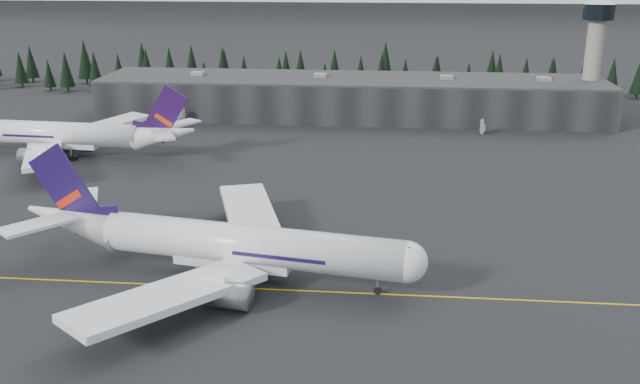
# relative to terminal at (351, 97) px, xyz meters

# --- Properties ---
(ground) EXTENTS (1400.00, 1400.00, 0.00)m
(ground) POSITION_rel_terminal_xyz_m (0.00, -125.00, -6.30)
(ground) COLOR black
(ground) RESTS_ON ground
(taxiline) EXTENTS (400.00, 0.40, 0.02)m
(taxiline) POSITION_rel_terminal_xyz_m (0.00, -127.00, -6.29)
(taxiline) COLOR gold
(taxiline) RESTS_ON ground
(terminal) EXTENTS (160.00, 30.00, 12.60)m
(terminal) POSITION_rel_terminal_xyz_m (0.00, 0.00, 0.00)
(terminal) COLOR black
(terminal) RESTS_ON ground
(control_tower) EXTENTS (10.00, 10.00, 37.70)m
(control_tower) POSITION_rel_terminal_xyz_m (75.00, 3.00, 17.11)
(control_tower) COLOR gray
(control_tower) RESTS_ON ground
(treeline) EXTENTS (360.00, 20.00, 15.00)m
(treeline) POSITION_rel_terminal_xyz_m (0.00, 37.00, 1.20)
(treeline) COLOR black
(treeline) RESTS_ON ground
(jet_main) EXTENTS (68.93, 63.14, 20.40)m
(jet_main) POSITION_rel_terminal_xyz_m (-15.11, -122.46, -0.55)
(jet_main) COLOR white
(jet_main) RESTS_ON ground
(jet_parked) EXTENTS (65.76, 60.57, 19.33)m
(jet_parked) POSITION_rel_terminal_xyz_m (-69.39, -53.79, -0.85)
(jet_parked) COLOR white
(jet_parked) RESTS_ON ground
(gse_vehicle_a) EXTENTS (3.72, 6.05, 1.56)m
(gse_vehicle_a) POSITION_rel_terminal_xyz_m (-51.24, -17.23, -5.52)
(gse_vehicle_a) COLOR silver
(gse_vehicle_a) RESTS_ON ground
(gse_vehicle_b) EXTENTS (4.68, 2.08, 1.56)m
(gse_vehicle_b) POSITION_rel_terminal_xyz_m (39.69, -20.62, -5.52)
(gse_vehicle_b) COLOR white
(gse_vehicle_b) RESTS_ON ground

